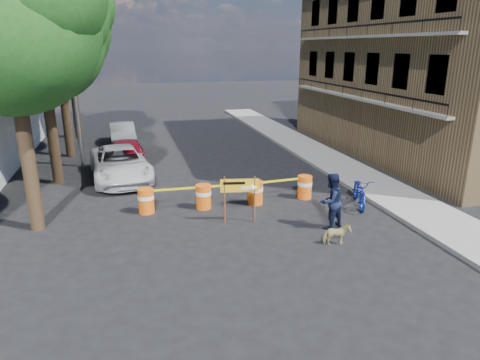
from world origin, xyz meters
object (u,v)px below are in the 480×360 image
detour_sign (244,189)px  barrel_far_right (305,187)px  dog (337,235)px  pedestrian (331,201)px  suv_white (120,164)px  bicycle (361,178)px  sedan_silver (122,134)px  barrel_far_left (146,200)px  sedan_red (127,156)px  barrel_mid_right (255,192)px  barrel_mid_left (203,196)px

detour_sign → barrel_far_right: bearing=41.5°
barrel_far_right → dog: size_ratio=1.15×
pedestrian → suv_white: size_ratio=0.36×
pedestrian → dog: 1.40m
bicycle → sedan_silver: bearing=143.8°
bicycle → dog: (-2.39, -2.82, -0.75)m
dog → suv_white: (-6.21, 8.55, 0.39)m
barrel_far_left → barrel_far_right: bearing=-0.0°
detour_sign → dog: 3.35m
barrel_far_left → dog: 6.74m
barrel_far_left → bicycle: (7.72, -1.30, 0.60)m
pedestrian → sedan_red: (-6.28, 8.70, -0.20)m
bicycle → sedan_silver: bicycle is taller
barrel_far_left → dog: bearing=-37.6°
barrel_far_left → suv_white: (-0.87, 4.43, 0.25)m
barrel_mid_right → sedan_red: sedan_red is taller
barrel_far_left → dog: barrel_far_left is taller
barrel_mid_left → barrel_far_right: size_ratio=1.00×
barrel_mid_left → barrel_mid_right: size_ratio=1.00×
barrel_far_left → sedan_red: 5.83m
pedestrian → sedan_red: bearing=-76.5°
detour_sign → barrel_far_left: bearing=161.4°
barrel_mid_right → barrel_far_right: size_ratio=1.00×
barrel_mid_left → pedestrian: 4.64m
barrel_mid_left → suv_white: (-2.92, 4.52, 0.25)m
detour_sign → sedan_red: size_ratio=0.38×
bicycle → sedan_silver: (-8.47, 12.99, -0.41)m
detour_sign → sedan_silver: detour_sign is taller
barrel_mid_right → sedan_silver: bearing=111.9°
suv_white → dog: bearing=-60.1°
sedan_red → sedan_silver: sedan_red is taller
suv_white → sedan_silver: (0.13, 7.26, -0.06)m
barrel_far_right → dog: bearing=-100.0°
dog → sedan_red: (-5.91, 9.91, 0.40)m
sedan_red → detour_sign: bearing=-64.2°
barrel_far_left → barrel_mid_right: 4.02m
barrel_mid_left → detour_sign: bearing=-57.3°
sedan_red → sedan_silver: (-0.17, 5.90, -0.07)m
barrel_mid_left → sedan_silver: (-2.80, 11.78, 0.19)m
barrel_far_left → bicycle: bicycle is taller
pedestrian → dog: bearing=50.6°
sedan_silver → suv_white: bearing=-94.1°
barrel_far_right → suv_white: (-6.94, 4.44, 0.25)m
barrel_far_left → barrel_mid_left: (2.05, -0.09, 0.00)m
barrel_mid_left → bicycle: 5.83m
bicycle → barrel_far_left: bearing=-168.8°
barrel_far_right → suv_white: size_ratio=0.17×
detour_sign → sedan_silver: 14.00m
dog → sedan_silver: bearing=26.5°
barrel_far_left → suv_white: suv_white is taller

